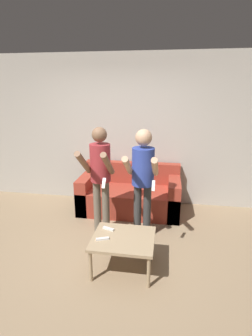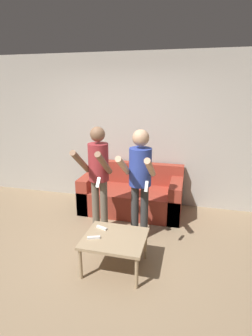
{
  "view_description": "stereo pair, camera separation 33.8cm",
  "coord_description": "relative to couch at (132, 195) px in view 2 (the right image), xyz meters",
  "views": [
    {
      "loc": [
        0.84,
        -2.73,
        2.1
      ],
      "look_at": [
        0.22,
        1.1,
        0.92
      ],
      "focal_mm": 28.0,
      "sensor_mm": 36.0,
      "label": 1
    },
    {
      "loc": [
        1.17,
        -2.66,
        2.1
      ],
      "look_at": [
        0.22,
        1.1,
        0.92
      ],
      "focal_mm": 28.0,
      "sensor_mm": 36.0,
      "label": 2
    }
  ],
  "objects": [
    {
      "name": "person_standing_right",
      "position": [
        0.3,
        -0.86,
        0.7
      ],
      "size": [
        0.43,
        0.7,
        1.59
      ],
      "color": "#383838",
      "rests_on": "ground_plane"
    },
    {
      "name": "couch",
      "position": [
        0.0,
        0.0,
        0.0
      ],
      "size": [
        1.73,
        0.84,
        0.8
      ],
      "color": "#9E3828",
      "rests_on": "ground_plane"
    },
    {
      "name": "coffee_table",
      "position": [
        0.15,
        -1.6,
        0.1
      ],
      "size": [
        0.73,
        0.63,
        0.42
      ],
      "color": "tan",
      "rests_on": "ground_plane"
    },
    {
      "name": "remote_far",
      "position": [
        -0.06,
        -1.45,
        0.15
      ],
      "size": [
        0.15,
        0.08,
        0.02
      ],
      "color": "white",
      "rests_on": "coffee_table"
    },
    {
      "name": "remote_near",
      "position": [
        -0.07,
        -1.69,
        0.15
      ],
      "size": [
        0.15,
        0.09,
        0.02
      ],
      "color": "white",
      "rests_on": "coffee_table"
    },
    {
      "name": "wall_back",
      "position": [
        -0.22,
        0.45,
        1.07
      ],
      "size": [
        6.4,
        0.06,
        2.7
      ],
      "color": "#B7B2A8",
      "rests_on": "ground_plane"
    },
    {
      "name": "ground_plane",
      "position": [
        -0.22,
        -1.53,
        -0.28
      ],
      "size": [
        14.0,
        14.0,
        0.0
      ],
      "primitive_type": "plane",
      "color": "#937A5B"
    },
    {
      "name": "person_standing_left",
      "position": [
        -0.3,
        -0.86,
        0.7
      ],
      "size": [
        0.41,
        0.66,
        1.6
      ],
      "color": "#6B6051",
      "rests_on": "ground_plane"
    }
  ]
}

